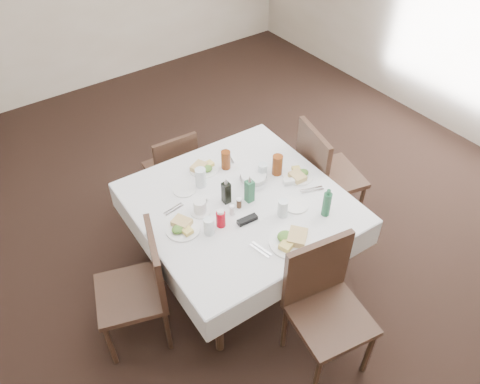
{
  "coord_description": "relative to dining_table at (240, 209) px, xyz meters",
  "views": [
    {
      "loc": [
        -1.53,
        -2.04,
        3.06
      ],
      "look_at": [
        -0.08,
        -0.02,
        0.8
      ],
      "focal_mm": 35.0,
      "sensor_mm": 36.0,
      "label": 1
    }
  ],
  "objects": [
    {
      "name": "cutlery_w",
      "position": [
        -0.43,
        0.2,
        0.08
      ],
      "size": [
        0.16,
        0.06,
        0.01
      ],
      "color": "silver",
      "rests_on": "dining_table"
    },
    {
      "name": "bread_basket",
      "position": [
        0.21,
        0.11,
        0.11
      ],
      "size": [
        0.21,
        0.21,
        0.07
      ],
      "color": "silver",
      "rests_on": "dining_table"
    },
    {
      "name": "water_w",
      "position": [
        -0.34,
        -0.13,
        0.14
      ],
      "size": [
        0.07,
        0.07,
        0.13
      ],
      "color": "silver",
      "rests_on": "dining_table"
    },
    {
      "name": "iced_tea_b",
      "position": [
        0.41,
        0.09,
        0.16
      ],
      "size": [
        0.08,
        0.08,
        0.16
      ],
      "color": "brown",
      "rests_on": "dining_table"
    },
    {
      "name": "oil_cruet_dark",
      "position": [
        -0.08,
        0.05,
        0.17
      ],
      "size": [
        0.05,
        0.05,
        0.22
      ],
      "color": "black",
      "rests_on": "dining_table"
    },
    {
      "name": "sunglasses",
      "position": [
        -0.08,
        -0.19,
        0.09
      ],
      "size": [
        0.15,
        0.06,
        0.03
      ],
      "color": "black",
      "rests_on": "dining_table"
    },
    {
      "name": "water_e",
      "position": [
        0.29,
        0.11,
        0.14
      ],
      "size": [
        0.07,
        0.07,
        0.13
      ],
      "color": "silver",
      "rests_on": "dining_table"
    },
    {
      "name": "water_s",
      "position": [
        0.16,
        -0.28,
        0.14
      ],
      "size": [
        0.07,
        0.07,
        0.13
      ],
      "color": "silver",
      "rests_on": "dining_table"
    },
    {
      "name": "coffee_mug",
      "position": [
        -0.29,
        0.07,
        0.12
      ],
      "size": [
        0.15,
        0.14,
        0.1
      ],
      "color": "white",
      "rests_on": "dining_table"
    },
    {
      "name": "water_n",
      "position": [
        -0.13,
        0.31,
        0.15
      ],
      "size": [
        0.08,
        0.08,
        0.15
      ],
      "color": "silver",
      "rests_on": "dining_table"
    },
    {
      "name": "room_shell",
      "position": [
        0.11,
        0.07,
        1.02
      ],
      "size": [
        6.04,
        7.04,
        2.8
      ],
      "color": "#C3B195",
      "rests_on": "ground"
    },
    {
      "name": "pepper_shaker",
      "position": [
        -0.04,
        -0.05,
        0.12
      ],
      "size": [
        0.04,
        0.04,
        0.08
      ],
      "color": "#412919",
      "rests_on": "dining_table"
    },
    {
      "name": "cutlery_e",
      "position": [
        0.5,
        -0.21,
        0.08
      ],
      "size": [
        0.18,
        0.1,
        0.01
      ],
      "color": "silver",
      "rests_on": "dining_table"
    },
    {
      "name": "chair_south",
      "position": [
        0.03,
        -0.88,
        -0.13
      ],
      "size": [
        0.54,
        0.54,
        0.98
      ],
      "color": "black",
      "rests_on": "ground"
    },
    {
      "name": "meal_east",
      "position": [
        0.52,
        -0.04,
        0.09
      ],
      "size": [
        0.23,
        0.23,
        0.05
      ],
      "color": "white",
      "rests_on": "dining_table"
    },
    {
      "name": "green_bottle",
      "position": [
        0.4,
        -0.45,
        0.17
      ],
      "size": [
        0.06,
        0.06,
        0.22
      ],
      "color": "#205B38",
      "rests_on": "dining_table"
    },
    {
      "name": "ground_plane",
      "position": [
        0.11,
        0.07,
        -0.69
      ],
      "size": [
        7.0,
        7.0,
        0.0
      ],
      "primitive_type": "plane",
      "color": "black"
    },
    {
      "name": "ketchup_bottle",
      "position": [
        -0.24,
        -0.12,
        0.14
      ],
      "size": [
        0.06,
        0.06,
        0.14
      ],
      "color": "#B20111",
      "rests_on": "dining_table"
    },
    {
      "name": "iced_tea_a",
      "position": [
        0.13,
        0.37,
        0.15
      ],
      "size": [
        0.07,
        0.07,
        0.15
      ],
      "color": "brown",
      "rests_on": "dining_table"
    },
    {
      "name": "dining_table",
      "position": [
        0.0,
        0.0,
        0.0
      ],
      "size": [
        1.47,
        1.47,
        0.76
      ],
      "color": "black",
      "rests_on": "ground"
    },
    {
      "name": "side_plate_a",
      "position": [
        -0.26,
        0.33,
        0.08
      ],
      "size": [
        0.17,
        0.17,
        0.01
      ],
      "color": "white",
      "rests_on": "dining_table"
    },
    {
      "name": "salt_shaker",
      "position": [
        -0.12,
        -0.08,
        0.12
      ],
      "size": [
        0.04,
        0.04,
        0.08
      ],
      "color": "white",
      "rests_on": "dining_table"
    },
    {
      "name": "oil_cruet_green",
      "position": [
        0.06,
        -0.03,
        0.17
      ],
      "size": [
        0.05,
        0.05,
        0.23
      ],
      "color": "#205B38",
      "rests_on": "dining_table"
    },
    {
      "name": "chair_east",
      "position": [
        0.89,
        0.06,
        -0.12
      ],
      "size": [
        0.57,
        0.57,
        1.0
      ],
      "color": "black",
      "rests_on": "ground"
    },
    {
      "name": "side_plate_b",
      "position": [
        0.29,
        -0.27,
        0.08
      ],
      "size": [
        0.18,
        0.18,
        0.01
      ],
      "color": "white",
      "rests_on": "dining_table"
    },
    {
      "name": "cutlery_n",
      "position": [
        0.22,
        0.47,
        0.08
      ],
      "size": [
        0.1,
        0.2,
        0.01
      ],
      "color": "silver",
      "rests_on": "dining_table"
    },
    {
      "name": "cutlery_s",
      "position": [
        -0.16,
        -0.45,
        0.08
      ],
      "size": [
        0.07,
        0.17,
        0.01
      ],
      "color": "silver",
      "rests_on": "dining_table"
    },
    {
      "name": "chair_north",
      "position": [
        -0.04,
        0.94,
        -0.21
      ],
      "size": [
        0.42,
        0.42,
        0.83
      ],
      "color": "black",
      "rests_on": "ground"
    },
    {
      "name": "chair_west",
      "position": [
        -0.85,
        -0.07,
        -0.15
      ],
      "size": [
        0.57,
        0.57,
        0.94
      ],
      "color": "black",
      "rests_on": "ground"
    },
    {
      "name": "meal_west",
      "position": [
        -0.47,
        0.0,
        0.09
      ],
      "size": [
        0.23,
        0.23,
        0.05
      ],
      "color": "white",
      "rests_on": "dining_table"
    },
    {
      "name": "sugar_caddy",
      "position": [
        0.4,
        -0.06,
        0.1
      ],
      "size": [
        0.09,
        0.08,
        0.04
      ],
      "color": "white",
      "rests_on": "dining_table"
    },
    {
      "name": "meal_north",
      "position": [
        -0.02,
        0.45,
        0.09
      ],
      "size": [
        0.23,
        0.23,
        0.05
      ],
      "color": "white",
      "rests_on": "dining_table"
    },
    {
      "name": "meal_south",
      "position": [
        0.04,
        -0.52,
        0.1
      ],
      "size": [
        0.29,
        0.29,
        0.06
      ],
      "color": "white",
      "rests_on": "dining_table"
    }
  ]
}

